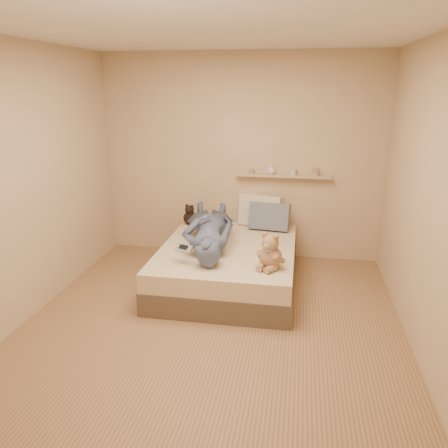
% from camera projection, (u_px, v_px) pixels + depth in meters
% --- Properties ---
extents(room, '(3.80, 3.80, 3.80)m').
position_uv_depth(room, '(211.00, 192.00, 3.82)').
color(room, '#9A734F').
rests_on(room, ground).
extents(bed, '(1.50, 1.90, 0.45)m').
position_uv_depth(bed, '(228.00, 265.00, 5.01)').
color(bed, brown).
rests_on(bed, floor).
extents(game_console, '(0.20, 0.13, 0.06)m').
position_uv_depth(game_console, '(184.00, 248.00, 4.42)').
color(game_console, silver).
rests_on(game_console, bed).
extents(teddy_bear, '(0.30, 0.31, 0.38)m').
position_uv_depth(teddy_bear, '(270.00, 254.00, 4.30)').
color(teddy_bear, '#A07658').
rests_on(teddy_bear, bed).
extents(dark_plush, '(0.18, 0.18, 0.27)m').
position_uv_depth(dark_plush, '(190.00, 216.00, 5.69)').
color(dark_plush, black).
rests_on(dark_plush, bed).
extents(pillow_cream, '(0.59, 0.36, 0.42)m').
position_uv_depth(pillow_cream, '(261.00, 211.00, 5.62)').
color(pillow_cream, beige).
rests_on(pillow_cream, bed).
extents(pillow_grey, '(0.53, 0.29, 0.37)m').
position_uv_depth(pillow_grey, '(269.00, 216.00, 5.47)').
color(pillow_grey, slate).
rests_on(pillow_grey, bed).
extents(person, '(0.84, 1.65, 0.38)m').
position_uv_depth(person, '(209.00, 228.00, 4.96)').
color(person, '#4D567A').
rests_on(person, bed).
extents(wall_shelf, '(1.20, 0.12, 0.03)m').
position_uv_depth(wall_shelf, '(283.00, 176.00, 5.51)').
color(wall_shelf, tan).
rests_on(wall_shelf, wall_back).
extents(shelf_bottles, '(0.88, 0.11, 0.14)m').
position_uv_depth(shelf_bottles, '(282.00, 170.00, 5.49)').
color(shelf_bottles, '#A2948B').
rests_on(shelf_bottles, wall_shelf).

